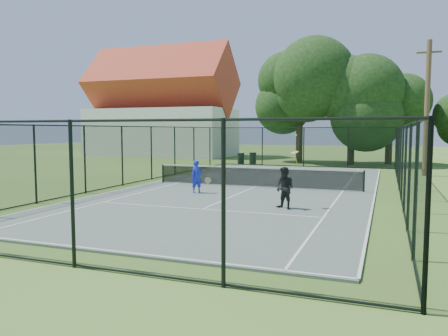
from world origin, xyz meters
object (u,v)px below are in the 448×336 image
(trash_bin_left, at_px, (241,159))
(player_blue, at_px, (197,177))
(trash_bin_right, at_px, (253,158))
(utility_pole, at_px, (427,108))
(tennis_net, at_px, (255,176))
(player_black, at_px, (285,188))

(trash_bin_left, xyz_separation_m, player_blue, (3.45, -16.52, 0.31))
(trash_bin_right, xyz_separation_m, utility_pole, (12.41, -4.98, 3.65))
(trash_bin_right, relative_size, player_blue, 0.67)
(tennis_net, xyz_separation_m, trash_bin_left, (-5.24, 13.68, -0.12))
(trash_bin_right, xyz_separation_m, player_blue, (2.53, -16.82, 0.28))
(tennis_net, xyz_separation_m, utility_pole, (8.10, 9.00, 3.55))
(tennis_net, bearing_deg, trash_bin_left, 110.95)
(player_blue, bearing_deg, utility_pole, 50.14)
(utility_pole, relative_size, player_black, 3.15)
(utility_pole, height_order, player_blue, utility_pole)
(trash_bin_left, distance_m, player_black, 20.56)
(utility_pole, relative_size, player_blue, 5.73)
(trash_bin_left, relative_size, utility_pole, 0.11)
(player_blue, distance_m, player_black, 5.07)
(tennis_net, xyz_separation_m, player_blue, (-1.79, -2.84, 0.19))
(tennis_net, bearing_deg, player_blue, -122.21)
(trash_bin_left, height_order, player_black, player_black)
(tennis_net, distance_m, trash_bin_left, 14.65)
(trash_bin_left, bearing_deg, utility_pole, -19.33)
(tennis_net, relative_size, trash_bin_left, 11.15)
(utility_pole, height_order, player_black, utility_pole)
(tennis_net, height_order, player_blue, player_blue)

